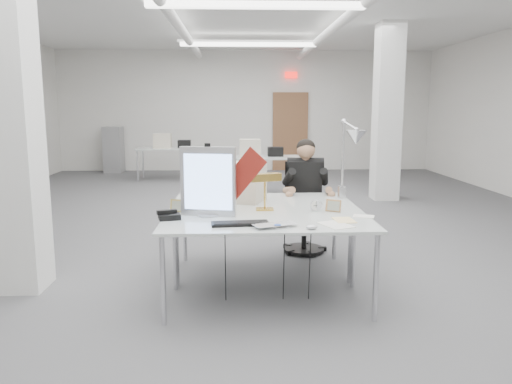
{
  "coord_description": "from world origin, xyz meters",
  "views": [
    {
      "loc": [
        -0.26,
        -6.63,
        1.7
      ],
      "look_at": [
        -0.08,
        -2.0,
        0.91
      ],
      "focal_mm": 35.0,
      "sensor_mm": 36.0,
      "label": 1
    }
  ],
  "objects_px": {
    "desk_main": "(267,221)",
    "monitor": "(208,182)",
    "desk_phone": "(169,216)",
    "bankers_lamp": "(265,191)",
    "office_chair": "(304,211)",
    "architect_lamp": "(348,157)",
    "beige_monitor": "(242,182)",
    "laptop": "(278,227)",
    "seated_person": "(306,178)"
  },
  "relations": [
    {
      "from": "desk_main",
      "to": "bankers_lamp",
      "type": "bearing_deg",
      "value": 90.07
    },
    {
      "from": "office_chair",
      "to": "architect_lamp",
      "type": "height_order",
      "value": "architect_lamp"
    },
    {
      "from": "laptop",
      "to": "desk_phone",
      "type": "xyz_separation_m",
      "value": [
        -0.9,
        0.38,
        0.01
      ]
    },
    {
      "from": "desk_main",
      "to": "desk_phone",
      "type": "height_order",
      "value": "desk_phone"
    },
    {
      "from": "seated_person",
      "to": "laptop",
      "type": "height_order",
      "value": "seated_person"
    },
    {
      "from": "laptop",
      "to": "beige_monitor",
      "type": "bearing_deg",
      "value": 80.89
    },
    {
      "from": "desk_main",
      "to": "seated_person",
      "type": "height_order",
      "value": "seated_person"
    },
    {
      "from": "bankers_lamp",
      "to": "beige_monitor",
      "type": "xyz_separation_m",
      "value": [
        -0.2,
        0.47,
        0.02
      ]
    },
    {
      "from": "laptop",
      "to": "bankers_lamp",
      "type": "height_order",
      "value": "bankers_lamp"
    },
    {
      "from": "beige_monitor",
      "to": "architect_lamp",
      "type": "height_order",
      "value": "architect_lamp"
    },
    {
      "from": "architect_lamp",
      "to": "laptop",
      "type": "bearing_deg",
      "value": -148.36
    },
    {
      "from": "desk_main",
      "to": "bankers_lamp",
      "type": "relative_size",
      "value": 5.05
    },
    {
      "from": "laptop",
      "to": "beige_monitor",
      "type": "height_order",
      "value": "beige_monitor"
    },
    {
      "from": "office_chair",
      "to": "beige_monitor",
      "type": "distance_m",
      "value": 1.11
    },
    {
      "from": "monitor",
      "to": "architect_lamp",
      "type": "distance_m",
      "value": 1.49
    },
    {
      "from": "office_chair",
      "to": "desk_phone",
      "type": "height_order",
      "value": "office_chair"
    },
    {
      "from": "desk_main",
      "to": "beige_monitor",
      "type": "relative_size",
      "value": 4.36
    },
    {
      "from": "laptop",
      "to": "bankers_lamp",
      "type": "distance_m",
      "value": 0.75
    },
    {
      "from": "bankers_lamp",
      "to": "desk_phone",
      "type": "distance_m",
      "value": 0.92
    },
    {
      "from": "desk_main",
      "to": "monitor",
      "type": "relative_size",
      "value": 2.96
    },
    {
      "from": "office_chair",
      "to": "bankers_lamp",
      "type": "relative_size",
      "value": 2.81
    },
    {
      "from": "seated_person",
      "to": "architect_lamp",
      "type": "height_order",
      "value": "architect_lamp"
    },
    {
      "from": "bankers_lamp",
      "to": "beige_monitor",
      "type": "bearing_deg",
      "value": 93.68
    },
    {
      "from": "office_chair",
      "to": "desk_phone",
      "type": "bearing_deg",
      "value": -124.91
    },
    {
      "from": "architect_lamp",
      "to": "beige_monitor",
      "type": "bearing_deg",
      "value": 151.78
    },
    {
      "from": "desk_main",
      "to": "laptop",
      "type": "bearing_deg",
      "value": -78.82
    },
    {
      "from": "desk_main",
      "to": "seated_person",
      "type": "distance_m",
      "value": 1.63
    },
    {
      "from": "laptop",
      "to": "beige_monitor",
      "type": "xyz_separation_m",
      "value": [
        -0.27,
        1.19,
        0.18
      ]
    },
    {
      "from": "desk_main",
      "to": "monitor",
      "type": "bearing_deg",
      "value": 160.01
    },
    {
      "from": "bankers_lamp",
      "to": "architect_lamp",
      "type": "bearing_deg",
      "value": 2.87
    },
    {
      "from": "monitor",
      "to": "desk_phone",
      "type": "relative_size",
      "value": 3.39
    },
    {
      "from": "bankers_lamp",
      "to": "desk_phone",
      "type": "bearing_deg",
      "value": -177.24
    },
    {
      "from": "desk_phone",
      "to": "beige_monitor",
      "type": "xyz_separation_m",
      "value": [
        0.63,
        0.82,
        0.17
      ]
    },
    {
      "from": "desk_main",
      "to": "monitor",
      "type": "height_order",
      "value": "monitor"
    },
    {
      "from": "monitor",
      "to": "desk_phone",
      "type": "height_order",
      "value": "monitor"
    },
    {
      "from": "laptop",
      "to": "desk_phone",
      "type": "relative_size",
      "value": 1.94
    },
    {
      "from": "beige_monitor",
      "to": "architect_lamp",
      "type": "xyz_separation_m",
      "value": [
        1.05,
        -0.11,
        0.26
      ]
    },
    {
      "from": "seated_person",
      "to": "beige_monitor",
      "type": "relative_size",
      "value": 1.94
    },
    {
      "from": "architect_lamp",
      "to": "office_chair",
      "type": "bearing_deg",
      "value": 89.06
    },
    {
      "from": "architect_lamp",
      "to": "desk_phone",
      "type": "bearing_deg",
      "value": -179.57
    },
    {
      "from": "laptop",
      "to": "desk_main",
      "type": "bearing_deg",
      "value": 79.49
    },
    {
      "from": "laptop",
      "to": "seated_person",
      "type": "bearing_deg",
      "value": 53.96
    },
    {
      "from": "monitor",
      "to": "laptop",
      "type": "xyz_separation_m",
      "value": [
        0.57,
        -0.5,
        -0.29
      ]
    },
    {
      "from": "monitor",
      "to": "architect_lamp",
      "type": "xyz_separation_m",
      "value": [
        1.36,
        0.59,
        0.15
      ]
    },
    {
      "from": "office_chair",
      "to": "laptop",
      "type": "height_order",
      "value": "office_chair"
    },
    {
      "from": "monitor",
      "to": "architect_lamp",
      "type": "bearing_deg",
      "value": 35.53
    },
    {
      "from": "desk_main",
      "to": "bankers_lamp",
      "type": "xyz_separation_m",
      "value": [
        -0.0,
        0.41,
        0.19
      ]
    },
    {
      "from": "bankers_lamp",
      "to": "seated_person",
      "type": "bearing_deg",
      "value": 44.54
    },
    {
      "from": "office_chair",
      "to": "seated_person",
      "type": "bearing_deg",
      "value": -82.81
    },
    {
      "from": "desk_main",
      "to": "office_chair",
      "type": "height_order",
      "value": "office_chair"
    }
  ]
}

